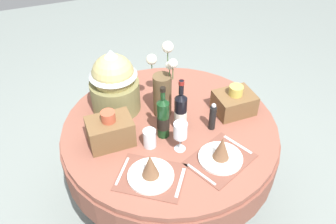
{
  "coord_description": "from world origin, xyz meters",
  "views": [
    {
      "loc": [
        -0.58,
        -1.46,
        2.14
      ],
      "look_at": [
        0.0,
        0.03,
        0.81
      ],
      "focal_mm": 37.46,
      "sensor_mm": 36.0,
      "label": 1
    }
  ],
  "objects_px": {
    "woven_basket_side_right": "(234,102)",
    "tumbler_near_right": "(150,138)",
    "dining_table": "(170,142)",
    "wine_glass_left": "(180,131)",
    "gift_tub_back_left": "(114,80)",
    "woven_basket_side_left": "(110,131)",
    "wine_bottle_left": "(163,117)",
    "place_setting_right": "(221,153)",
    "flower_vase": "(163,88)",
    "place_setting_left": "(151,171)",
    "wine_bottle_centre": "(181,111)",
    "pepper_mill": "(213,117)"
  },
  "relations": [
    {
      "from": "place_setting_right",
      "to": "pepper_mill",
      "type": "height_order",
      "value": "pepper_mill"
    },
    {
      "from": "dining_table",
      "to": "place_setting_right",
      "type": "relative_size",
      "value": 3.17
    },
    {
      "from": "gift_tub_back_left",
      "to": "woven_basket_side_left",
      "type": "bearing_deg",
      "value": -110.54
    },
    {
      "from": "wine_bottle_centre",
      "to": "wine_glass_left",
      "type": "relative_size",
      "value": 1.8
    },
    {
      "from": "gift_tub_back_left",
      "to": "woven_basket_side_left",
      "type": "relative_size",
      "value": 1.69
    },
    {
      "from": "tumbler_near_right",
      "to": "pepper_mill",
      "type": "height_order",
      "value": "pepper_mill"
    },
    {
      "from": "place_setting_left",
      "to": "woven_basket_side_left",
      "type": "xyz_separation_m",
      "value": [
        -0.12,
        0.33,
        0.04
      ]
    },
    {
      "from": "gift_tub_back_left",
      "to": "tumbler_near_right",
      "type": "bearing_deg",
      "value": -77.64
    },
    {
      "from": "place_setting_right",
      "to": "flower_vase",
      "type": "distance_m",
      "value": 0.53
    },
    {
      "from": "wine_glass_left",
      "to": "woven_basket_side_left",
      "type": "xyz_separation_m",
      "value": [
        -0.34,
        0.19,
        -0.05
      ]
    },
    {
      "from": "wine_bottle_centre",
      "to": "woven_basket_side_right",
      "type": "relative_size",
      "value": 1.43
    },
    {
      "from": "flower_vase",
      "to": "wine_bottle_left",
      "type": "distance_m",
      "value": 0.22
    },
    {
      "from": "gift_tub_back_left",
      "to": "flower_vase",
      "type": "bearing_deg",
      "value": -28.91
    },
    {
      "from": "dining_table",
      "to": "wine_glass_left",
      "type": "height_order",
      "value": "wine_glass_left"
    },
    {
      "from": "dining_table",
      "to": "woven_basket_side_right",
      "type": "xyz_separation_m",
      "value": [
        0.42,
        -0.02,
        0.21
      ]
    },
    {
      "from": "flower_vase",
      "to": "woven_basket_side_right",
      "type": "height_order",
      "value": "flower_vase"
    },
    {
      "from": "dining_table",
      "to": "pepper_mill",
      "type": "bearing_deg",
      "value": -26.64
    },
    {
      "from": "place_setting_left",
      "to": "flower_vase",
      "type": "distance_m",
      "value": 0.55
    },
    {
      "from": "wine_bottle_centre",
      "to": "pepper_mill",
      "type": "distance_m",
      "value": 0.19
    },
    {
      "from": "dining_table",
      "to": "tumbler_near_right",
      "type": "relative_size",
      "value": 11.91
    },
    {
      "from": "tumbler_near_right",
      "to": "gift_tub_back_left",
      "type": "xyz_separation_m",
      "value": [
        -0.09,
        0.39,
        0.16
      ]
    },
    {
      "from": "flower_vase",
      "to": "woven_basket_side_right",
      "type": "relative_size",
      "value": 1.93
    },
    {
      "from": "dining_table",
      "to": "place_setting_left",
      "type": "relative_size",
      "value": 3.08
    },
    {
      "from": "place_setting_left",
      "to": "tumbler_near_right",
      "type": "distance_m",
      "value": 0.23
    },
    {
      "from": "place_setting_left",
      "to": "tumbler_near_right",
      "type": "xyz_separation_m",
      "value": [
        0.07,
        0.22,
        0.01
      ]
    },
    {
      "from": "wine_bottle_left",
      "to": "woven_basket_side_left",
      "type": "relative_size",
      "value": 1.37
    },
    {
      "from": "tumbler_near_right",
      "to": "dining_table",
      "type": "bearing_deg",
      "value": 34.6
    },
    {
      "from": "flower_vase",
      "to": "wine_bottle_centre",
      "type": "height_order",
      "value": "flower_vase"
    },
    {
      "from": "wine_bottle_left",
      "to": "woven_basket_side_right",
      "type": "xyz_separation_m",
      "value": [
        0.49,
        0.04,
        -0.06
      ]
    },
    {
      "from": "wine_bottle_centre",
      "to": "gift_tub_back_left",
      "type": "relative_size",
      "value": 0.81
    },
    {
      "from": "place_setting_left",
      "to": "wine_bottle_centre",
      "type": "bearing_deg",
      "value": 45.82
    },
    {
      "from": "place_setting_left",
      "to": "woven_basket_side_right",
      "type": "height_order",
      "value": "woven_basket_side_right"
    },
    {
      "from": "wine_glass_left",
      "to": "place_setting_right",
      "type": "bearing_deg",
      "value": -41.54
    },
    {
      "from": "flower_vase",
      "to": "tumbler_near_right",
      "type": "bearing_deg",
      "value": -124.53
    },
    {
      "from": "woven_basket_side_left",
      "to": "flower_vase",
      "type": "bearing_deg",
      "value": 21.57
    },
    {
      "from": "pepper_mill",
      "to": "woven_basket_side_right",
      "type": "height_order",
      "value": "woven_basket_side_right"
    },
    {
      "from": "place_setting_left",
      "to": "wine_bottle_left",
      "type": "bearing_deg",
      "value": 57.82
    },
    {
      "from": "flower_vase",
      "to": "place_setting_right",
      "type": "bearing_deg",
      "value": -73.31
    },
    {
      "from": "dining_table",
      "to": "wine_glass_left",
      "type": "relative_size",
      "value": 7.03
    },
    {
      "from": "flower_vase",
      "to": "pepper_mill",
      "type": "xyz_separation_m",
      "value": [
        0.22,
        -0.25,
        -0.1
      ]
    },
    {
      "from": "wine_bottle_left",
      "to": "woven_basket_side_right",
      "type": "relative_size",
      "value": 1.44
    },
    {
      "from": "gift_tub_back_left",
      "to": "dining_table",
      "type": "bearing_deg",
      "value": -47.68
    },
    {
      "from": "place_setting_left",
      "to": "wine_bottle_left",
      "type": "height_order",
      "value": "wine_bottle_left"
    },
    {
      "from": "flower_vase",
      "to": "woven_basket_side_left",
      "type": "bearing_deg",
      "value": -158.43
    },
    {
      "from": "place_setting_right",
      "to": "wine_bottle_left",
      "type": "xyz_separation_m",
      "value": [
        -0.22,
        0.29,
        0.09
      ]
    },
    {
      "from": "place_setting_left",
      "to": "gift_tub_back_left",
      "type": "bearing_deg",
      "value": 91.41
    },
    {
      "from": "wine_bottle_centre",
      "to": "gift_tub_back_left",
      "type": "xyz_separation_m",
      "value": [
        -0.3,
        0.32,
        0.09
      ]
    },
    {
      "from": "flower_vase",
      "to": "wine_bottle_centre",
      "type": "xyz_separation_m",
      "value": [
        0.04,
        -0.17,
        -0.06
      ]
    },
    {
      "from": "woven_basket_side_right",
      "to": "tumbler_near_right",
      "type": "bearing_deg",
      "value": -170.57
    },
    {
      "from": "pepper_mill",
      "to": "gift_tub_back_left",
      "type": "bearing_deg",
      "value": 140.66
    }
  ]
}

